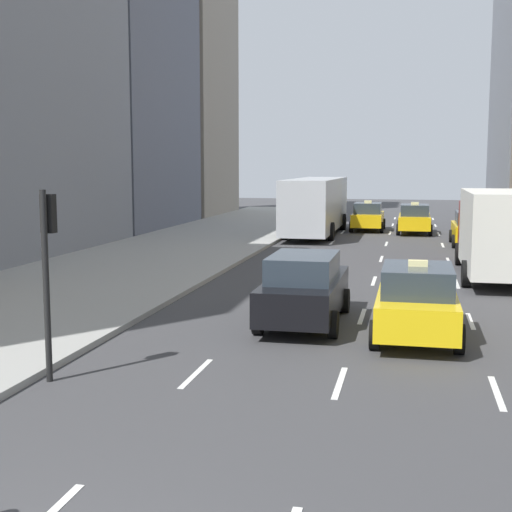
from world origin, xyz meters
TOP-DOWN VIEW (x-y plane):
  - sidewalk_left at (-7.00, 27.00)m, footprint 8.00×66.00m
  - lane_markings at (2.60, 23.00)m, footprint 5.72×56.00m
  - building_row_left at (-14.00, 29.95)m, footprint 6.00×55.96m
  - taxi_lead at (4.00, 11.88)m, footprint 2.02×4.40m
  - taxi_second at (4.00, 37.97)m, footprint 2.02×4.40m
  - taxi_third at (1.20, 39.30)m, footprint 2.02×4.40m
  - taxi_fourth at (6.80, 32.16)m, footprint 2.02×4.40m
  - sedan_black_near at (1.20, 12.85)m, footprint 2.02×4.87m
  - city_bus at (-1.61, 36.12)m, footprint 2.80×11.61m
  - box_truck at (6.80, 21.57)m, footprint 2.58×8.40m
  - traffic_light_pole at (-2.75, 7.02)m, footprint 0.24×0.42m

SIDE VIEW (x-z plane):
  - lane_markings at x=2.60m, z-range 0.00..0.01m
  - sidewalk_left at x=-7.00m, z-range 0.00..0.15m
  - taxi_lead at x=4.00m, z-range -0.05..1.82m
  - taxi_second at x=4.00m, z-range -0.05..1.82m
  - taxi_third at x=1.20m, z-range -0.05..1.82m
  - taxi_fourth at x=6.80m, z-range -0.05..1.82m
  - sedan_black_near at x=1.20m, z-range 0.01..1.82m
  - box_truck at x=6.80m, z-range 0.14..3.29m
  - city_bus at x=-1.61m, z-range 0.16..3.41m
  - traffic_light_pole at x=-2.75m, z-range 0.61..4.21m
  - building_row_left at x=-14.00m, z-range -3.01..26.54m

